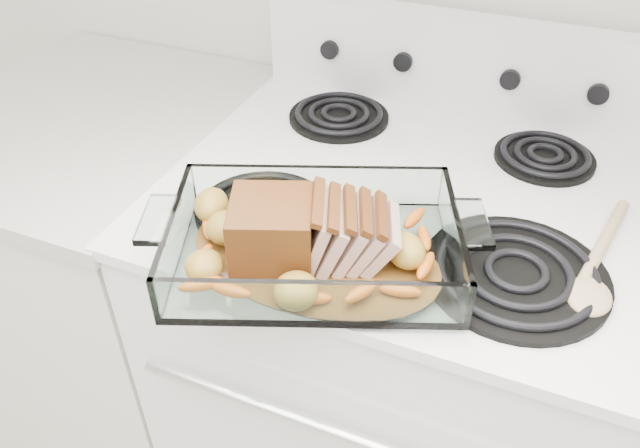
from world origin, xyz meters
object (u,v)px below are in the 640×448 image
at_px(baking_dish, 314,249).
at_px(pork_roast, 299,228).
at_px(counter_left, 128,284).
at_px(electric_range, 392,363).

xyz_separation_m(baking_dish, pork_roast, (-0.02, 0.00, 0.03)).
height_order(counter_left, pork_roast, pork_roast).
bearing_deg(counter_left, pork_roast, -22.78).
bearing_deg(counter_left, baking_dish, -22.02).
height_order(electric_range, counter_left, electric_range).
distance_m(counter_left, pork_roast, 0.81).
relative_size(electric_range, counter_left, 1.20).
relative_size(electric_range, pork_roast, 4.99).
distance_m(electric_range, pork_roast, 0.57).
distance_m(baking_dish, pork_roast, 0.04).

